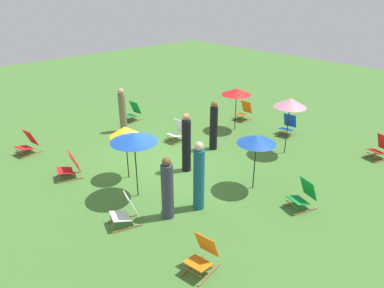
{
  "coord_description": "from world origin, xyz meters",
  "views": [
    {
      "loc": [
        7.9,
        -6.15,
        5.44
      ],
      "look_at": [
        0.0,
        1.2,
        0.5
      ],
      "focal_mm": 32.92,
      "sensor_mm": 36.0,
      "label": 1
    }
  ],
  "objects_px": {
    "deckchair_2": "(133,112)",
    "person_0": "(186,144)",
    "umbrella_2": "(257,139)",
    "person_1": "(214,126)",
    "deckchair_3": "(178,131)",
    "deckchair_9": "(70,167)",
    "person_2": "(199,177)",
    "person_3": "(122,111)",
    "person_4": "(167,190)",
    "umbrella_0": "(290,103)",
    "umbrella_1": "(237,92)",
    "deckchair_1": "(126,211)",
    "deckchair_8": "(380,148)",
    "deckchair_5": "(202,255)",
    "deckchair_7": "(244,111)",
    "deckchair_6": "(28,144)",
    "umbrella_4": "(134,138)",
    "deckchair_4": "(303,196)",
    "deckchair_0": "(288,126)"
  },
  "relations": [
    {
      "from": "deckchair_2",
      "to": "person_0",
      "type": "bearing_deg",
      "value": -23.62
    },
    {
      "from": "deckchair_2",
      "to": "umbrella_2",
      "type": "xyz_separation_m",
      "value": [
        7.02,
        -0.63,
        1.18
      ]
    },
    {
      "from": "person_1",
      "to": "deckchair_3",
      "type": "bearing_deg",
      "value": -52.15
    },
    {
      "from": "deckchair_9",
      "to": "person_2",
      "type": "relative_size",
      "value": 0.45
    },
    {
      "from": "person_3",
      "to": "person_4",
      "type": "relative_size",
      "value": 1.05
    },
    {
      "from": "deckchair_3",
      "to": "person_1",
      "type": "relative_size",
      "value": 0.47
    },
    {
      "from": "umbrella_0",
      "to": "umbrella_1",
      "type": "xyz_separation_m",
      "value": [
        -2.63,
        0.37,
        -0.25
      ]
    },
    {
      "from": "deckchair_3",
      "to": "umbrella_0",
      "type": "bearing_deg",
      "value": 27.71
    },
    {
      "from": "deckchair_1",
      "to": "person_4",
      "type": "xyz_separation_m",
      "value": [
        0.46,
        0.95,
        0.43
      ]
    },
    {
      "from": "deckchair_3",
      "to": "umbrella_1",
      "type": "bearing_deg",
      "value": 69.28
    },
    {
      "from": "deckchair_1",
      "to": "person_2",
      "type": "height_order",
      "value": "person_2"
    },
    {
      "from": "deckchair_1",
      "to": "deckchair_8",
      "type": "height_order",
      "value": "same"
    },
    {
      "from": "deckchair_5",
      "to": "deckchair_7",
      "type": "height_order",
      "value": "same"
    },
    {
      "from": "umbrella_0",
      "to": "person_2",
      "type": "height_order",
      "value": "umbrella_0"
    },
    {
      "from": "deckchair_6",
      "to": "person_4",
      "type": "bearing_deg",
      "value": 1.5
    },
    {
      "from": "umbrella_4",
      "to": "person_3",
      "type": "bearing_deg",
      "value": 151.6
    },
    {
      "from": "deckchair_9",
      "to": "person_3",
      "type": "relative_size",
      "value": 0.49
    },
    {
      "from": "deckchair_4",
      "to": "deckchair_1",
      "type": "bearing_deg",
      "value": -106.74
    },
    {
      "from": "person_0",
      "to": "person_4",
      "type": "relative_size",
      "value": 1.13
    },
    {
      "from": "person_3",
      "to": "umbrella_2",
      "type": "bearing_deg",
      "value": 82.43
    },
    {
      "from": "deckchair_4",
      "to": "umbrella_0",
      "type": "xyz_separation_m",
      "value": [
        -2.2,
        2.51,
        1.47
      ]
    },
    {
      "from": "umbrella_1",
      "to": "person_3",
      "type": "height_order",
      "value": "person_3"
    },
    {
      "from": "deckchair_1",
      "to": "deckchair_9",
      "type": "relative_size",
      "value": 1.0
    },
    {
      "from": "deckchair_0",
      "to": "deckchair_8",
      "type": "relative_size",
      "value": 0.97
    },
    {
      "from": "person_1",
      "to": "person_4",
      "type": "height_order",
      "value": "person_1"
    },
    {
      "from": "deckchair_9",
      "to": "umbrella_0",
      "type": "xyz_separation_m",
      "value": [
        3.49,
        6.28,
        1.47
      ]
    },
    {
      "from": "deckchair_0",
      "to": "umbrella_1",
      "type": "distance_m",
      "value": 2.42
    },
    {
      "from": "deckchair_7",
      "to": "umbrella_4",
      "type": "relative_size",
      "value": 0.45
    },
    {
      "from": "deckchair_8",
      "to": "person_2",
      "type": "xyz_separation_m",
      "value": [
        -2.07,
        -6.53,
        0.55
      ]
    },
    {
      "from": "deckchair_3",
      "to": "person_1",
      "type": "xyz_separation_m",
      "value": [
        1.42,
        0.46,
        0.5
      ]
    },
    {
      "from": "deckchair_4",
      "to": "umbrella_2",
      "type": "distance_m",
      "value": 1.91
    },
    {
      "from": "person_4",
      "to": "deckchair_3",
      "type": "bearing_deg",
      "value": -39.27
    },
    {
      "from": "deckchair_7",
      "to": "person_4",
      "type": "bearing_deg",
      "value": -66.73
    },
    {
      "from": "deckchair_0",
      "to": "person_2",
      "type": "height_order",
      "value": "person_2"
    },
    {
      "from": "umbrella_1",
      "to": "deckchair_2",
      "type": "bearing_deg",
      "value": -146.73
    },
    {
      "from": "deckchair_0",
      "to": "person_2",
      "type": "distance_m",
      "value": 6.15
    },
    {
      "from": "umbrella_1",
      "to": "person_2",
      "type": "bearing_deg",
      "value": -58.81
    },
    {
      "from": "deckchair_8",
      "to": "deckchair_7",
      "type": "bearing_deg",
      "value": -158.43
    },
    {
      "from": "person_1",
      "to": "person_3",
      "type": "bearing_deg",
      "value": -48.33
    },
    {
      "from": "umbrella_4",
      "to": "deckchair_2",
      "type": "bearing_deg",
      "value": 146.87
    },
    {
      "from": "deckchair_3",
      "to": "deckchair_9",
      "type": "xyz_separation_m",
      "value": [
        -0.12,
        -4.22,
        0.0
      ]
    },
    {
      "from": "deckchair_1",
      "to": "deckchair_2",
      "type": "distance_m",
      "value": 7.32
    },
    {
      "from": "person_0",
      "to": "person_2",
      "type": "distance_m",
      "value": 2.09
    },
    {
      "from": "deckchair_8",
      "to": "person_3",
      "type": "bearing_deg",
      "value": -130.77
    },
    {
      "from": "deckchair_6",
      "to": "deckchair_5",
      "type": "bearing_deg",
      "value": -5.65
    },
    {
      "from": "deckchair_9",
      "to": "umbrella_1",
      "type": "xyz_separation_m",
      "value": [
        0.86,
        6.65,
        1.23
      ]
    },
    {
      "from": "person_4",
      "to": "umbrella_4",
      "type": "bearing_deg",
      "value": 4.57
    },
    {
      "from": "umbrella_0",
      "to": "person_1",
      "type": "relative_size",
      "value": 1.11
    },
    {
      "from": "person_3",
      "to": "person_4",
      "type": "xyz_separation_m",
      "value": [
        5.63,
        -2.32,
        -0.07
      ]
    },
    {
      "from": "umbrella_2",
      "to": "deckchair_9",
      "type": "bearing_deg",
      "value": -139.39
    }
  ]
}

